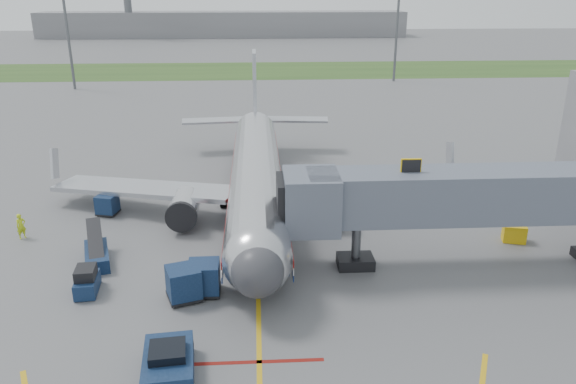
{
  "coord_description": "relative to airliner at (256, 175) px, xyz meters",
  "views": [
    {
      "loc": [
        0.08,
        -25.56,
        16.33
      ],
      "look_at": [
        2.13,
        9.85,
        3.2
      ],
      "focal_mm": 35.0,
      "sensor_mm": 36.0,
      "label": 1
    }
  ],
  "objects": [
    {
      "name": "ground",
      "position": [
        -0.0,
        -15.25,
        -2.65
      ],
      "size": [
        400.0,
        400.0,
        0.0
      ],
      "primitive_type": "plane",
      "color": "#565659",
      "rests_on": "ground"
    },
    {
      "name": "grass_strip",
      "position": [
        -0.0,
        74.75,
        -2.64
      ],
      "size": [
        300.0,
        25.0,
        0.01
      ],
      "primitive_type": "cube",
      "color": "#2D4C1E",
      "rests_on": "ground"
    },
    {
      "name": "airliner",
      "position": [
        0.0,
        0.0,
        0.0
      ],
      "size": [
        32.1,
        35.67,
        10.25
      ],
      "color": "silver",
      "rests_on": "ground"
    },
    {
      "name": "jet_bridge",
      "position": [
        12.86,
        -10.25,
        1.82
      ],
      "size": [
        25.3,
        4.0,
        6.9
      ],
      "color": "slate",
      "rests_on": "ground"
    },
    {
      "name": "light_mast_left",
      "position": [
        -30.0,
        54.75,
        8.13
      ],
      "size": [
        2.0,
        0.44,
        20.4
      ],
      "color": "#595B60",
      "rests_on": "ground"
    },
    {
      "name": "light_mast_right",
      "position": [
        25.0,
        59.75,
        8.13
      ],
      "size": [
        2.0,
        0.44,
        20.4
      ],
      "color": "#595B60",
      "rests_on": "ground"
    },
    {
      "name": "distant_terminal",
      "position": [
        -10.0,
        154.75,
        1.35
      ],
      "size": [
        120.0,
        14.0,
        8.0
      ],
      "primitive_type": "cube",
      "color": "slate",
      "rests_on": "ground"
    },
    {
      "name": "pushback_tug",
      "position": [
        -4.0,
        -19.99,
        -2.03
      ],
      "size": [
        2.53,
        3.76,
        1.48
      ],
      "color": "#0D1D39",
      "rests_on": "ground"
    },
    {
      "name": "baggage_tug",
      "position": [
        -9.61,
        -12.42,
        -1.96
      ],
      "size": [
        1.35,
        2.31,
        1.55
      ],
      "color": "#0D1D39",
      "rests_on": "ground"
    },
    {
      "name": "baggage_cart_a",
      "position": [
        -3.0,
        -12.93,
        -1.68
      ],
      "size": [
        1.78,
        1.78,
        1.9
      ],
      "color": "#0D1D39",
      "rests_on": "ground"
    },
    {
      "name": "baggage_cart_b",
      "position": [
        -4.07,
        -13.49,
        -1.68
      ],
      "size": [
        2.24,
        2.24,
        1.9
      ],
      "color": "#0D1D39",
      "rests_on": "ground"
    },
    {
      "name": "baggage_cart_c",
      "position": [
        -11.25,
        -0.84,
        -1.86
      ],
      "size": [
        1.73,
        1.73,
        1.55
      ],
      "color": "#0D1D39",
      "rests_on": "ground"
    },
    {
      "name": "belt_loader",
      "position": [
        -10.02,
        -8.77,
        -2.13
      ],
      "size": [
        2.33,
        4.41,
        2.08
      ],
      "color": "#0D1D39",
      "rests_on": "ground"
    },
    {
      "name": "ground_power_cart",
      "position": [
        17.32,
        -7.25,
        -2.07
      ],
      "size": [
        1.67,
        1.32,
        1.18
      ],
      "color": "yellow",
      "rests_on": "ground"
    },
    {
      "name": "ramp_worker",
      "position": [
        -16.07,
        -4.81,
        -1.76
      ],
      "size": [
        0.75,
        0.76,
        1.77
      ],
      "primitive_type": "imported",
      "rotation": [
        0.0,
        0.0,
        0.79
      ],
      "color": "#B9D318",
      "rests_on": "ground"
    }
  ]
}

